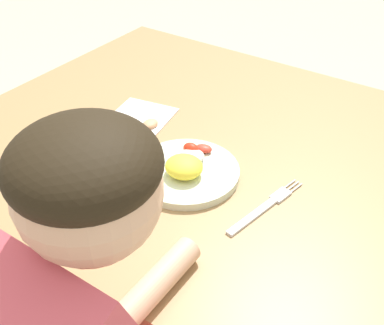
# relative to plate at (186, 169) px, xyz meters

# --- Properties ---
(dining_table) EXTENTS (1.17, 0.95, 0.76)m
(dining_table) POSITION_rel_plate_xyz_m (-0.04, 0.14, -0.15)
(dining_table) COLOR #99784B
(dining_table) RESTS_ON ground_plane
(plate) EXTENTS (0.23, 0.23, 0.06)m
(plate) POSITION_rel_plate_xyz_m (0.00, 0.00, 0.00)
(plate) COLOR beige
(plate) RESTS_ON dining_table
(fork) EXTENTS (0.06, 0.22, 0.01)m
(fork) POSITION_rel_plate_xyz_m (0.19, -0.00, -0.01)
(fork) COLOR silver
(fork) RESTS_ON dining_table
(spoon) EXTENTS (0.04, 0.19, 0.02)m
(spoon) POSITION_rel_plate_xyz_m (-0.18, 0.06, -0.01)
(spoon) COLOR tan
(spoon) RESTS_ON dining_table
(napkin) EXTENTS (0.17, 0.17, 0.00)m
(napkin) POSITION_rel_plate_xyz_m (-0.23, 0.13, -0.01)
(napkin) COLOR white
(napkin) RESTS_ON dining_table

